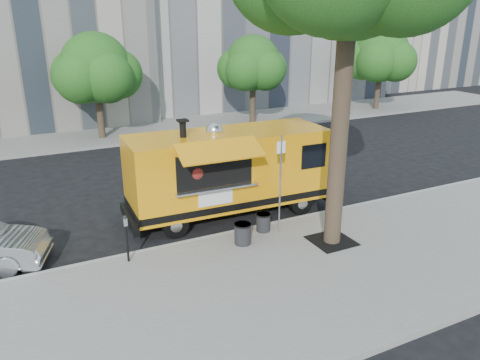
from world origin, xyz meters
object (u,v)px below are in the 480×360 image
Objects in this scene: trash_bin_left at (263,222)px; trash_bin_right at (243,233)px; far_tree_c at (253,63)px; parking_meter at (126,233)px; far_tree_d at (381,54)px; food_truck at (228,170)px; far_tree_b at (96,68)px; sign_post at (280,179)px.

trash_bin_right reaches higher than trash_bin_left.
trash_bin_left is at bearing 27.12° from trash_bin_right.
parking_meter is at bearing -128.66° from far_tree_c.
far_tree_d is at bearing 39.52° from trash_bin_left.
trash_bin_right is at bearing -103.08° from food_truck.
trash_bin_right is at bearing -7.75° from parking_meter.
far_tree_d reaches higher than parking_meter.
far_tree_d reaches higher than food_truck.
food_truck is at bearing -81.35° from far_tree_b.
far_tree_c is at bearing 61.02° from food_truck.
far_tree_c is at bearing -1.91° from far_tree_b.
far_tree_d reaches higher than trash_bin_right.
far_tree_c is 15.48m from sign_post.
far_tree_d is at bearing 1.15° from far_tree_c.
far_tree_c is 8.39× the size of trash_bin_right.
far_tree_d is 0.82× the size of food_truck.
parking_meter is 2.15× the size of trash_bin_right.
trash_bin_right is (-0.64, -2.36, -1.10)m from food_truck.
far_tree_c is 15.66m from trash_bin_left.
far_tree_b is 0.80× the size of food_truck.
trash_bin_right is (3.20, -0.44, -0.50)m from parking_meter.
food_truck reaches higher than sign_post.
parking_meter is (-21.00, -13.95, -2.91)m from far_tree_d.
far_tree_b reaches higher than food_truck.
sign_post is 1.48m from trash_bin_left.
far_tree_b is 9.01m from far_tree_c.
far_tree_b is 14.48m from parking_meter.
far_tree_c reaches higher than trash_bin_right.
far_tree_d reaches higher than far_tree_b.
trash_bin_left is (4.15, 0.05, -0.53)m from parking_meter.
trash_bin_right is (-1.35, -0.24, -1.37)m from sign_post.
far_tree_d is at bearing 38.95° from trash_bin_right.
far_tree_b is 14.61m from sign_post.
far_tree_c reaches higher than food_truck.
far_tree_b is at bearing 94.74° from trash_bin_right.
far_tree_b is 4.12× the size of parking_meter.
trash_bin_right is at bearing -118.80° from far_tree_c.
far_tree_b is at bearing 100.83° from food_truck.
sign_post is 4.83× the size of trash_bin_right.
sign_post is (-16.45, -14.15, -2.04)m from far_tree_d.
parking_meter is at bearing 177.48° from sign_post.
food_truck is (-0.71, 2.12, -0.26)m from sign_post.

